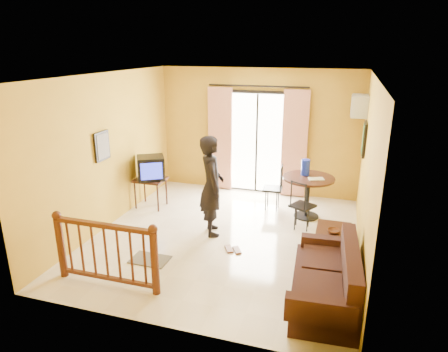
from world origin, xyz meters
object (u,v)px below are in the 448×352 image
(coffee_table, at_px, (333,241))
(dining_table, at_px, (308,185))
(sofa, at_px, (329,282))
(television, at_px, (151,168))
(standing_person, at_px, (212,186))

(coffee_table, bearing_deg, dining_table, 110.37)
(sofa, bearing_deg, television, 144.36)
(television, height_order, standing_person, standing_person)
(sofa, bearing_deg, standing_person, 140.60)
(coffee_table, xyz_separation_m, standing_person, (-2.13, 0.30, 0.61))
(television, distance_m, coffee_table, 3.92)
(television, relative_size, sofa, 0.40)
(standing_person, bearing_deg, sofa, -151.73)
(television, xyz_separation_m, sofa, (3.72, -2.33, -0.55))
(dining_table, distance_m, standing_person, 2.00)
(coffee_table, xyz_separation_m, sofa, (0.00, -1.24, 0.02))
(television, bearing_deg, sofa, -62.28)
(coffee_table, height_order, standing_person, standing_person)
(dining_table, height_order, coffee_table, dining_table)
(television, height_order, sofa, television)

